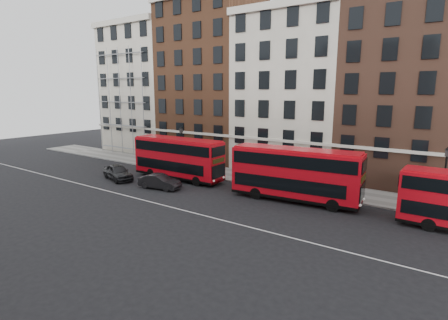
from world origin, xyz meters
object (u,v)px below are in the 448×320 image
Objects in this scene: bus_b at (178,157)px; car_rear at (118,172)px; bus_c at (295,173)px; car_front at (160,182)px.

car_rear is (-5.32, -4.01, -1.62)m from bus_b.
bus_c is at bearing -61.41° from car_rear.
bus_c is at bearing -82.29° from car_front.
bus_c is 2.61× the size of car_front.
car_rear reaches higher than car_front.
car_rear is (-19.14, -4.01, -1.71)m from bus_c.
bus_c reaches higher than bus_b.
car_rear is at bearing -143.79° from bus_b.
bus_b is 4.50m from car_front.
bus_b is 6.86m from car_rear.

